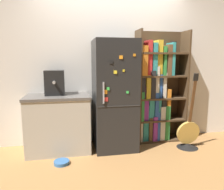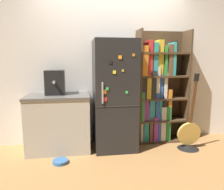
{
  "view_description": "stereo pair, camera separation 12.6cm",
  "coord_description": "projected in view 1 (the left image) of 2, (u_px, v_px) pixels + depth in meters",
  "views": [
    {
      "loc": [
        -0.68,
        -3.16,
        1.39
      ],
      "look_at": [
        -0.03,
        0.15,
        0.84
      ],
      "focal_mm": 35.0,
      "sensor_mm": 36.0,
      "label": 1
    },
    {
      "loc": [
        -0.56,
        -3.18,
        1.39
      ],
      "look_at": [
        -0.03,
        0.15,
        0.84
      ],
      "focal_mm": 35.0,
      "sensor_mm": 36.0,
      "label": 2
    }
  ],
  "objects": [
    {
      "name": "bookshelf",
      "position": [
        156.0,
        92.0,
        3.71
      ],
      "size": [
        0.85,
        0.34,
        1.87
      ],
      "color": "#4C3823",
      "rests_on": "ground_plane"
    },
    {
      "name": "pet_bowl",
      "position": [
        62.0,
        162.0,
        2.94
      ],
      "size": [
        0.21,
        0.21,
        0.05
      ],
      "color": "#3366A5",
      "rests_on": "ground_plane"
    },
    {
      "name": "espresso_machine",
      "position": [
        55.0,
        83.0,
        3.28
      ],
      "size": [
        0.29,
        0.31,
        0.37
      ],
      "color": "black",
      "rests_on": "kitchen_counter"
    },
    {
      "name": "guitar",
      "position": [
        188.0,
        137.0,
        3.47
      ],
      "size": [
        0.37,
        0.34,
        1.19
      ],
      "color": "black",
      "rests_on": "ground_plane"
    },
    {
      "name": "refrigerator",
      "position": [
        114.0,
        95.0,
        3.4
      ],
      "size": [
        0.64,
        0.67,
        1.69
      ],
      "color": "black",
      "rests_on": "ground_plane"
    },
    {
      "name": "ground_plane",
      "position": [
        116.0,
        150.0,
        3.41
      ],
      "size": [
        16.0,
        16.0,
        0.0
      ],
      "primitive_type": "plane",
      "color": "#A87542"
    },
    {
      "name": "wall_back",
      "position": [
        110.0,
        65.0,
        3.67
      ],
      "size": [
        8.0,
        0.05,
        2.6
      ],
      "color": "white",
      "rests_on": "ground_plane"
    },
    {
      "name": "kitchen_counter",
      "position": [
        59.0,
        123.0,
        3.33
      ],
      "size": [
        0.95,
        0.61,
        0.86
      ],
      "color": "#BCB7A8",
      "rests_on": "ground_plane"
    }
  ]
}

